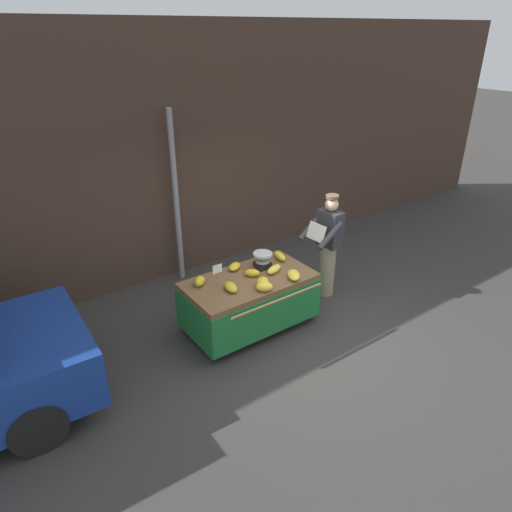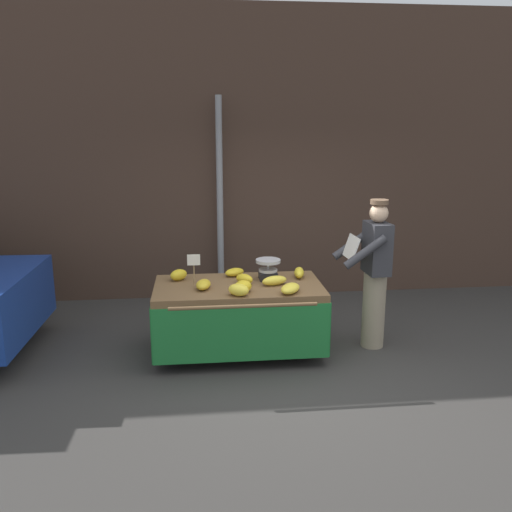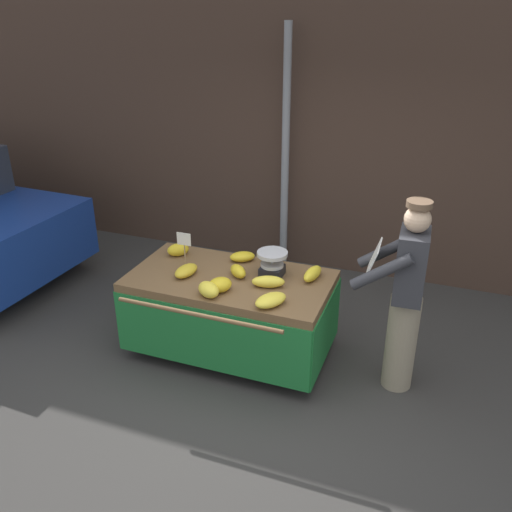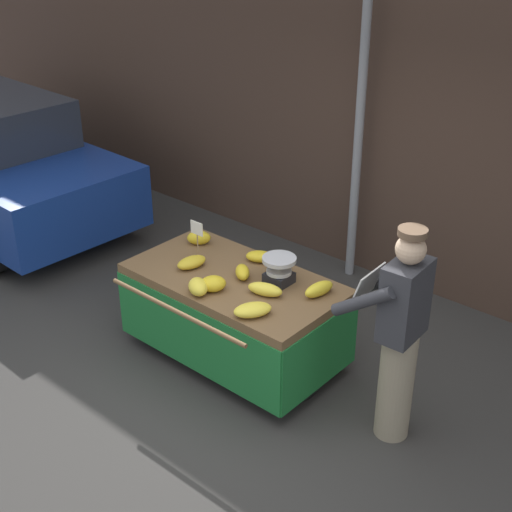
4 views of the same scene
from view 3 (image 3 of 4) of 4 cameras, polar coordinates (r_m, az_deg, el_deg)
The scene contains 16 objects.
ground_plane at distance 4.80m, azimuth 0.91°, elevation -14.93°, with size 60.00×60.00×0.00m, color #383533.
back_wall at distance 6.50m, azimuth 9.85°, elevation 15.70°, with size 16.00×0.24×4.13m, color #473328.
street_pole at distance 6.49m, azimuth 3.08°, elevation 10.48°, with size 0.09×0.09×2.90m, color gray.
banana_cart at distance 5.08m, azimuth -2.72°, elevation -4.37°, with size 1.86×1.19×0.81m.
weighing_scale at distance 4.95m, azimuth 1.70°, elevation -0.80°, with size 0.28×0.28×0.24m.
price_sign at distance 5.11m, azimuth -7.52°, elevation 1.44°, with size 0.14×0.01×0.34m.
banana_bunch_0 at distance 4.93m, azimuth 5.92°, elevation -1.85°, with size 0.11×0.28×0.11m, color yellow.
banana_bunch_1 at distance 5.41m, azimuth -8.13°, elevation 0.66°, with size 0.14×0.21×0.13m, color gold.
banana_bunch_2 at distance 4.78m, azimuth 1.28°, elevation -2.70°, with size 0.12×0.29×0.10m, color yellow.
banana_bunch_3 at distance 5.01m, azimuth -7.31°, elevation -1.54°, with size 0.15×0.27×0.10m, color gold.
banana_bunch_4 at distance 5.25m, azimuth -1.43°, elevation -0.06°, with size 0.15×0.24×0.09m, color gold.
banana_bunch_5 at distance 4.71m, azimuth -3.78°, elevation -3.01°, with size 0.17×0.21×0.13m, color gold.
banana_bunch_6 at distance 4.50m, azimuth 1.54°, elevation -4.62°, with size 0.17×0.30×0.10m, color yellow.
banana_bunch_7 at distance 4.95m, azimuth -1.88°, elevation -1.60°, with size 0.11×0.21×0.11m, color gold.
banana_bunch_8 at distance 4.64m, azimuth -4.97°, elevation -3.51°, with size 0.15×0.22×0.13m, color yellow.
vendor_person at distance 4.66m, azimuth 15.28°, elevation -4.19°, with size 0.59×0.53×1.71m.
Camera 3 is at (1.22, -3.46, 3.09)m, focal length 38.32 mm.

